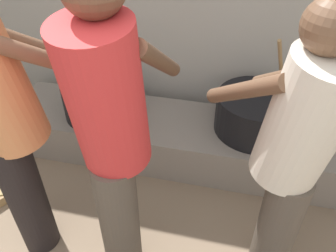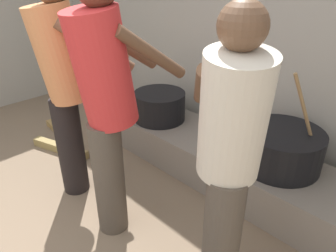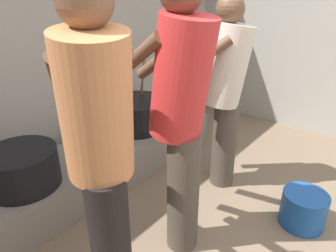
{
  "view_description": "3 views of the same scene",
  "coord_description": "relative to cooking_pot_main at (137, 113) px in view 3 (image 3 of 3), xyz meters",
  "views": [
    {
      "loc": [
        0.65,
        0.13,
        1.83
      ],
      "look_at": [
        0.31,
        1.58,
        0.67
      ],
      "focal_mm": 35.88,
      "sensor_mm": 36.0,
      "label": 1
    },
    {
      "loc": [
        1.6,
        0.2,
        1.63
      ],
      "look_at": [
        0.32,
        1.49,
        0.69
      ],
      "focal_mm": 33.49,
      "sensor_mm": 36.0,
      "label": 2
    },
    {
      "loc": [
        -1.06,
        0.2,
        1.55
      ],
      "look_at": [
        0.52,
        1.5,
        0.61
      ],
      "focal_mm": 32.27,
      "sensor_mm": 36.0,
      "label": 3
    }
  ],
  "objects": [
    {
      "name": "cooking_pot_main",
      "position": [
        0.0,
        0.0,
        0.0
      ],
      "size": [
        0.57,
        0.57,
        0.73
      ],
      "color": "black",
      "rests_on": "hearth_ledge"
    },
    {
      "name": "cook_in_orange_shirt",
      "position": [
        -1.18,
        -0.97,
        0.47
      ],
      "size": [
        0.63,
        0.74,
        1.63
      ],
      "color": "black",
      "rests_on": "ground_plane"
    },
    {
      "name": "bucket_blue_plastic",
      "position": [
        0.04,
        -1.6,
        -0.33
      ],
      "size": [
        0.31,
        0.31,
        0.26
      ],
      "primitive_type": "cylinder",
      "color": "#194C99",
      "rests_on": "ground_plane"
    },
    {
      "name": "hearth_ledge",
      "position": [
        -0.59,
        -0.04,
        -0.3
      ],
      "size": [
        2.6,
        0.6,
        0.32
      ],
      "primitive_type": "cube",
      "color": "slate",
      "rests_on": "ground_plane"
    },
    {
      "name": "cook_in_cream_shirt",
      "position": [
        0.11,
        -0.86,
        0.41
      ],
      "size": [
        0.66,
        0.69,
        1.52
      ],
      "color": "#4C4238",
      "rests_on": "ground_plane"
    },
    {
      "name": "cook_in_red_shirt",
      "position": [
        -0.64,
        -1.0,
        0.49
      ],
      "size": [
        0.37,
        0.7,
        1.65
      ],
      "color": "#4C4238",
      "rests_on": "ground_plane"
    },
    {
      "name": "block_enclosure_rear",
      "position": [
        -0.82,
        0.48,
        0.72
      ],
      "size": [
        5.46,
        0.2,
        2.35
      ],
      "primitive_type": "cube",
      "color": "#9E998E",
      "rests_on": "ground_plane"
    },
    {
      "name": "cooking_pot_secondary",
      "position": [
        -1.17,
        -0.08,
        -0.01
      ],
      "size": [
        0.48,
        0.48,
        0.26
      ],
      "color": "black",
      "rests_on": "hearth_ledge"
    }
  ]
}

